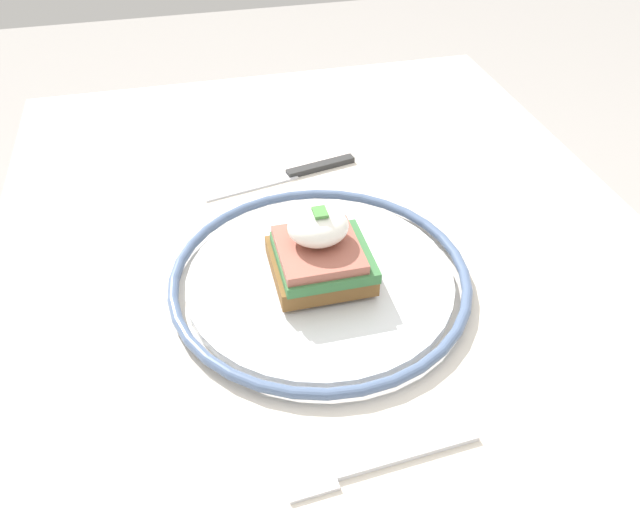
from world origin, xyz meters
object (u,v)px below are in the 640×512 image
object	(u,v)px
sandwich	(320,251)
fork	(373,464)
knife	(293,174)
plate	(320,278)

from	to	relation	value
sandwich	fork	distance (m)	0.20
fork	knife	bearing A→B (deg)	-3.41
knife	plate	bearing A→B (deg)	175.71
plate	knife	distance (m)	0.19
plate	fork	bearing A→B (deg)	177.45
fork	plate	bearing A→B (deg)	-2.55
plate	knife	size ratio (longest dim) A/B	1.51
fork	knife	size ratio (longest dim) A/B	0.78
sandwich	fork	size ratio (longest dim) A/B	0.60
plate	knife	bearing A→B (deg)	-4.29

